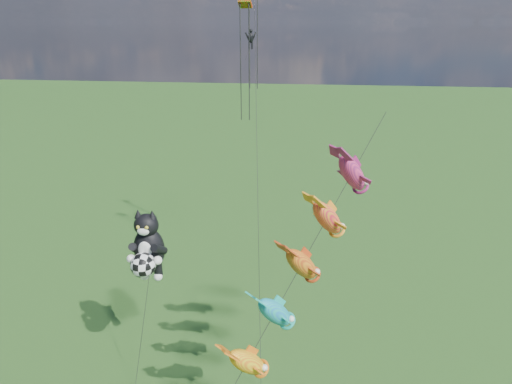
# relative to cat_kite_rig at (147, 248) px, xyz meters

# --- Properties ---
(cat_kite_rig) EXTENTS (2.27, 4.07, 11.53)m
(cat_kite_rig) POSITION_rel_cat_kite_rig_xyz_m (0.00, 0.00, 0.00)
(cat_kite_rig) COLOR brown
(cat_kite_rig) RESTS_ON ground
(fish_windsock_rig) EXTENTS (10.72, 11.99, 17.59)m
(fish_windsock_rig) POSITION_rel_cat_kite_rig_xyz_m (8.82, -4.48, 0.86)
(fish_windsock_rig) COLOR brown
(fish_windsock_rig) RESTS_ON ground
(parafoil_rig) EXTENTS (3.44, 17.32, 25.20)m
(parafoil_rig) POSITION_rel_cat_kite_rig_xyz_m (4.85, 12.35, 11.44)
(parafoil_rig) COLOR brown
(parafoil_rig) RESTS_ON ground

